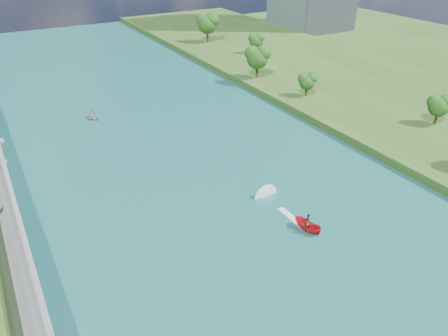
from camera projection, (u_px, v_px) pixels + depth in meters
ground at (277, 257)px, 49.33m from camera, size 260.00×260.00×0.00m
river_water at (198, 179)px, 64.43m from camera, size 55.00×240.00×0.10m
berm_east at (423, 111)px, 85.52m from camera, size 44.00×240.00×1.50m
riprap_bank at (6, 225)px, 51.69m from camera, size 4.95×236.00×4.49m
trees_east at (340, 79)px, 86.23m from camera, size 17.39×133.80×10.68m
motorboat at (298, 219)px, 54.59m from camera, size 3.60×18.81×2.20m
raft at (93, 117)px, 83.72m from camera, size 3.44×3.82×1.62m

